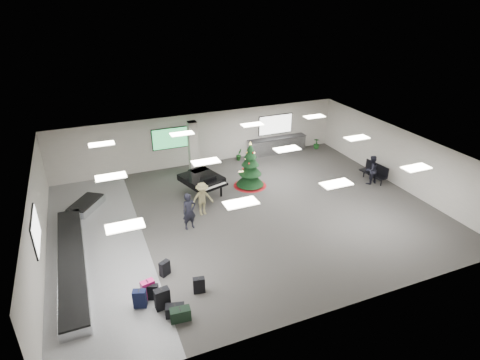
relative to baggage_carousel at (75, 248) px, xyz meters
name	(u,v)px	position (x,y,z in m)	size (l,w,h in m)	color
ground	(247,215)	(7.84, 0.08, -0.21)	(18.00, 18.00, 0.00)	#353330
room_envelope	(235,167)	(7.46, 0.75, 2.12)	(18.02, 14.02, 3.21)	beige
baggage_carousel	(75,248)	(0.00, 0.00, 0.00)	(2.28, 9.71, 0.43)	silver
service_counter	(277,145)	(12.84, 6.73, 0.33)	(4.05, 0.65, 1.08)	silver
suitcase_0	(162,299)	(2.66, -4.56, 0.19)	(0.54, 0.33, 0.82)	black
suitcase_1	(153,292)	(2.45, -3.99, 0.09)	(0.45, 0.34, 0.63)	black
pink_suitcase	(148,289)	(2.31, -3.87, 0.15)	(0.51, 0.36, 0.75)	#D31B6C
suitcase_3	(165,268)	(3.13, -2.84, 0.09)	(0.46, 0.40, 0.63)	black
navy_suitcase	(140,299)	(1.96, -4.20, 0.13)	(0.51, 0.39, 0.71)	black
green_duffel	(180,314)	(3.08, -5.33, 0.01)	(0.70, 0.40, 0.47)	black
suitcase_7	(199,285)	(4.06, -4.27, 0.09)	(0.45, 0.29, 0.63)	black
black_duffel	(175,311)	(2.97, -5.07, 0.00)	(0.70, 0.49, 0.44)	black
christmas_tree	(250,171)	(9.25, 2.96, 0.68)	(1.84, 1.84, 2.62)	maroon
grand_piano	(202,180)	(6.46, 2.87, 0.70)	(2.29, 2.65, 1.28)	black
bench	(375,172)	(16.01, 0.80, 0.38)	(0.74, 1.70, 1.05)	black
traveler_a	(189,211)	(4.94, 0.01, 0.66)	(0.64, 0.42, 1.76)	black
traveler_b	(202,199)	(5.87, 0.98, 0.63)	(1.09, 0.63, 1.69)	#8F8558
traveler_bench	(371,170)	(15.59, 0.65, 0.62)	(0.81, 0.63, 1.67)	black
potted_plant_left	(239,155)	(10.06, 6.58, 0.16)	(0.41, 0.33, 0.74)	#123818
potted_plant_right	(316,144)	(15.72, 6.43, 0.15)	(0.41, 0.41, 0.73)	#123818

